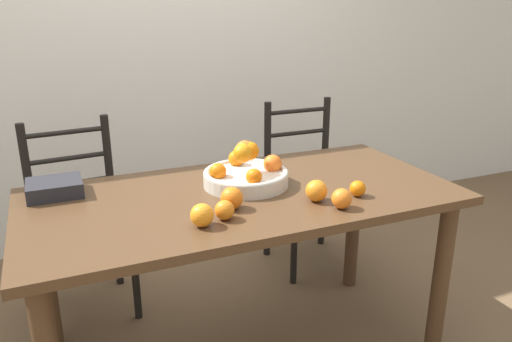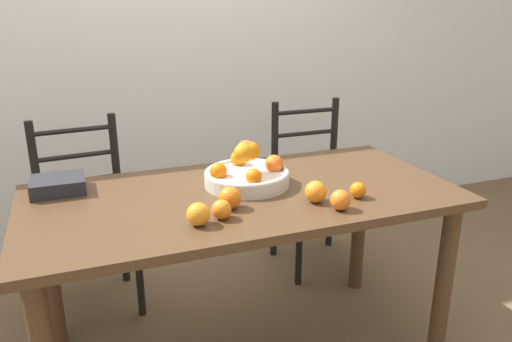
{
  "view_description": "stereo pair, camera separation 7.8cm",
  "coord_description": "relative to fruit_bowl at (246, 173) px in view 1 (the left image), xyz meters",
  "views": [
    {
      "loc": [
        -0.67,
        -1.69,
        1.47
      ],
      "look_at": [
        0.04,
        -0.03,
        0.86
      ],
      "focal_mm": 35.0,
      "sensor_mm": 36.0,
      "label": 1
    },
    {
      "loc": [
        -0.6,
        -1.71,
        1.47
      ],
      "look_at": [
        0.04,
        -0.03,
        0.86
      ],
      "focal_mm": 35.0,
      "sensor_mm": 36.0,
      "label": 2
    }
  ],
  "objects": [
    {
      "name": "orange_loose_5",
      "position": [
        0.22,
        -0.36,
        -0.01
      ],
      "size": [
        0.07,
        0.07,
        0.07
      ],
      "color": "orange",
      "rests_on": "dining_table"
    },
    {
      "name": "fruit_bowl",
      "position": [
        0.0,
        0.0,
        0.0
      ],
      "size": [
        0.34,
        0.34,
        0.18
      ],
      "color": "beige",
      "rests_on": "dining_table"
    },
    {
      "name": "chair_left",
      "position": [
        -0.63,
        0.6,
        -0.34
      ],
      "size": [
        0.46,
        0.44,
        0.94
      ],
      "rotation": [
        0.0,
        0.0,
        0.09
      ],
      "color": "black",
      "rests_on": "ground_plane"
    },
    {
      "name": "orange_loose_1",
      "position": [
        0.34,
        -0.28,
        -0.02
      ],
      "size": [
        0.06,
        0.06,
        0.06
      ],
      "color": "orange",
      "rests_on": "dining_table"
    },
    {
      "name": "orange_loose_3",
      "position": [
        -0.28,
        -0.31,
        -0.01
      ],
      "size": [
        0.08,
        0.08,
        0.08
      ],
      "color": "orange",
      "rests_on": "dining_table"
    },
    {
      "name": "book_stack",
      "position": [
        -0.72,
        0.18,
        -0.02
      ],
      "size": [
        0.2,
        0.17,
        0.06
      ],
      "color": "#232328",
      "rests_on": "dining_table"
    },
    {
      "name": "wall_back",
      "position": [
        -0.04,
        1.34,
        0.48
      ],
      "size": [
        8.0,
        0.06,
        2.6
      ],
      "color": "silver",
      "rests_on": "ground_plane"
    },
    {
      "name": "dining_table",
      "position": [
        -0.04,
        -0.07,
        -0.16
      ],
      "size": [
        1.67,
        0.8,
        0.77
      ],
      "color": "#4C331E",
      "rests_on": "ground_plane"
    },
    {
      "name": "orange_loose_4",
      "position": [
        0.17,
        -0.26,
        -0.01
      ],
      "size": [
        0.08,
        0.08,
        0.08
      ],
      "color": "orange",
      "rests_on": "dining_table"
    },
    {
      "name": "orange_loose_2",
      "position": [
        -0.14,
        -0.21,
        -0.01
      ],
      "size": [
        0.08,
        0.08,
        0.08
      ],
      "color": "orange",
      "rests_on": "dining_table"
    },
    {
      "name": "chair_right",
      "position": [
        0.62,
        0.6,
        -0.34
      ],
      "size": [
        0.42,
        0.4,
        0.94
      ],
      "rotation": [
        0.0,
        0.0,
        -0.01
      ],
      "color": "black",
      "rests_on": "ground_plane"
    },
    {
      "name": "orange_loose_0",
      "position": [
        -0.19,
        -0.28,
        -0.02
      ],
      "size": [
        0.07,
        0.07,
        0.07
      ],
      "color": "orange",
      "rests_on": "dining_table"
    }
  ]
}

